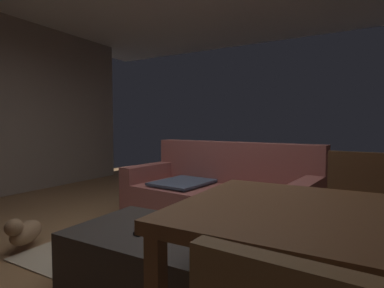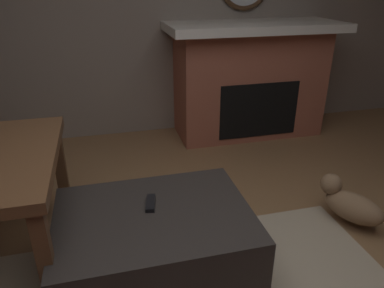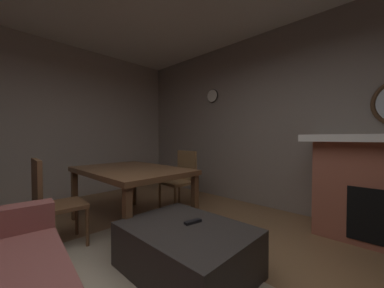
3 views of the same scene
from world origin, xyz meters
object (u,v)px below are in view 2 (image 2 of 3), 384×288
ottoman_coffee_table (155,242)px  tv_remote (151,203)px  fireplace (250,80)px  small_dog (350,203)px

ottoman_coffee_table → tv_remote: bearing=-87.6°
fireplace → small_dog: size_ratio=3.86×
tv_remote → small_dog: (-1.36, -0.01, -0.24)m
ottoman_coffee_table → tv_remote: tv_remote is taller
small_dog → tv_remote: bearing=0.5°
fireplace → small_dog: (-0.05, 1.73, -0.43)m
fireplace → tv_remote: (1.32, 1.74, -0.19)m
fireplace → tv_remote: size_ratio=10.97×
tv_remote → small_dog: bearing=-168.4°
fireplace → ottoman_coffee_table: bearing=54.3°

